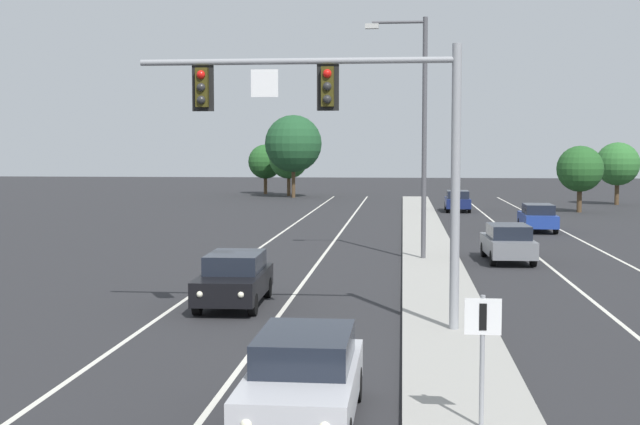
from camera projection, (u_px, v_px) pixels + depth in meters
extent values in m
cube|color=#9E9B93|center=(440.00, 296.00, 26.74)|extent=(2.40, 110.00, 0.15)
cube|color=silver|center=(316.00, 266.00, 34.15)|extent=(0.14, 100.00, 0.01)
cube|color=silver|center=(553.00, 269.00, 33.23)|extent=(0.14, 100.00, 0.01)
cube|color=silver|center=(235.00, 265.00, 34.47)|extent=(0.14, 100.00, 0.01)
cube|color=silver|center=(640.00, 270.00, 32.91)|extent=(0.14, 100.00, 0.01)
cylinder|color=gray|center=(455.00, 188.00, 21.28)|extent=(0.24, 0.24, 7.20)
cylinder|color=gray|center=(296.00, 61.00, 21.43)|extent=(8.08, 0.16, 0.16)
cube|color=black|center=(328.00, 87.00, 21.44)|extent=(0.56, 0.06, 1.20)
cube|color=#38330F|center=(328.00, 87.00, 21.40)|extent=(0.32, 0.32, 1.00)
sphere|color=red|center=(327.00, 73.00, 21.21)|extent=(0.22, 0.22, 0.22)
sphere|color=#282828|center=(327.00, 86.00, 21.23)|extent=(0.22, 0.22, 0.22)
sphere|color=#282828|center=(327.00, 99.00, 21.26)|extent=(0.22, 0.22, 0.22)
cube|color=black|center=(203.00, 88.00, 21.76)|extent=(0.56, 0.06, 1.20)
cube|color=#38330F|center=(203.00, 88.00, 21.72)|extent=(0.32, 0.32, 1.00)
sphere|color=red|center=(201.00, 75.00, 21.52)|extent=(0.22, 0.22, 0.22)
sphere|color=#282828|center=(201.00, 87.00, 21.55)|extent=(0.22, 0.22, 0.22)
sphere|color=#282828|center=(201.00, 100.00, 21.57)|extent=(0.22, 0.22, 0.22)
cube|color=white|center=(265.00, 83.00, 21.53)|extent=(0.70, 0.04, 0.70)
cylinder|color=gray|center=(482.00, 361.00, 13.87)|extent=(0.08, 0.08, 2.20)
cube|color=white|center=(483.00, 317.00, 13.79)|extent=(0.60, 0.03, 0.60)
cube|color=black|center=(483.00, 317.00, 13.77)|extent=(0.12, 0.01, 0.44)
cylinder|color=#4C4C51|center=(424.00, 139.00, 35.15)|extent=(0.20, 0.20, 10.00)
cylinder|color=#4C4C51|center=(399.00, 22.00, 34.89)|extent=(2.20, 0.12, 0.12)
cube|color=#B7B7B2|center=(372.00, 26.00, 35.01)|extent=(0.56, 0.28, 0.20)
cube|color=#B7B7BC|center=(304.00, 387.00, 14.43)|extent=(1.82, 4.41, 0.70)
cube|color=black|center=(305.00, 348.00, 14.61)|extent=(1.60, 2.38, 0.56)
sphere|color=#EAE5C6|center=(246.00, 424.00, 12.33)|extent=(0.18, 0.18, 0.18)
cylinder|color=black|center=(356.00, 384.00, 15.87)|extent=(0.22, 0.64, 0.64)
cylinder|color=black|center=(271.00, 382.00, 16.03)|extent=(0.22, 0.64, 0.64)
cube|color=black|center=(234.00, 284.00, 25.49)|extent=(1.90, 4.44, 0.70)
cube|color=black|center=(235.00, 262.00, 25.67)|extent=(1.64, 2.41, 0.56)
sphere|color=#EAE5C6|center=(241.00, 295.00, 23.28)|extent=(0.18, 0.18, 0.18)
sphere|color=#EAE5C6|center=(200.00, 294.00, 23.37)|extent=(0.18, 0.18, 0.18)
cylinder|color=black|center=(253.00, 305.00, 23.97)|extent=(0.23, 0.64, 0.64)
cylinder|color=black|center=(197.00, 304.00, 24.09)|extent=(0.23, 0.64, 0.64)
cylinder|color=black|center=(267.00, 287.00, 26.95)|extent=(0.23, 0.64, 0.64)
cylinder|color=black|center=(218.00, 287.00, 27.07)|extent=(0.23, 0.64, 0.64)
cube|color=slate|center=(508.00, 246.00, 35.48)|extent=(1.92, 4.45, 0.70)
cube|color=black|center=(509.00, 231.00, 35.21)|extent=(1.65, 2.42, 0.56)
sphere|color=#EAE5C6|center=(487.00, 239.00, 37.68)|extent=(0.18, 0.18, 0.18)
sphere|color=#EAE5C6|center=(513.00, 239.00, 37.60)|extent=(0.18, 0.18, 0.18)
cylinder|color=black|center=(484.00, 250.00, 37.05)|extent=(0.24, 0.65, 0.64)
cylinder|color=black|center=(521.00, 250.00, 36.94)|extent=(0.24, 0.65, 0.64)
cylinder|color=black|center=(493.00, 258.00, 34.07)|extent=(0.24, 0.65, 0.64)
cylinder|color=black|center=(533.00, 259.00, 33.96)|extent=(0.24, 0.65, 0.64)
cube|color=navy|center=(537.00, 220.00, 48.47)|extent=(1.89, 4.44, 0.70)
cube|color=black|center=(538.00, 209.00, 48.21)|extent=(1.63, 2.41, 0.56)
sphere|color=#EAE5C6|center=(523.00, 216.00, 50.69)|extent=(0.18, 0.18, 0.18)
sphere|color=#EAE5C6|center=(542.00, 216.00, 50.56)|extent=(0.18, 0.18, 0.18)
cylinder|color=black|center=(520.00, 223.00, 50.08)|extent=(0.23, 0.64, 0.64)
cylinder|color=black|center=(548.00, 224.00, 49.89)|extent=(0.23, 0.64, 0.64)
cylinder|color=black|center=(526.00, 228.00, 47.11)|extent=(0.23, 0.64, 0.64)
cylinder|color=black|center=(556.00, 228.00, 46.92)|extent=(0.23, 0.64, 0.64)
cube|color=#141E4C|center=(457.00, 203.00, 63.88)|extent=(1.87, 4.43, 0.70)
cube|color=black|center=(458.00, 194.00, 63.62)|extent=(1.62, 2.40, 0.56)
sphere|color=#EAE5C6|center=(449.00, 200.00, 66.10)|extent=(0.18, 0.18, 0.18)
sphere|color=#EAE5C6|center=(464.00, 200.00, 65.97)|extent=(0.18, 0.18, 0.18)
cylinder|color=black|center=(446.00, 206.00, 65.48)|extent=(0.23, 0.64, 0.64)
cylinder|color=black|center=(467.00, 206.00, 65.30)|extent=(0.23, 0.64, 0.64)
cylinder|color=black|center=(447.00, 208.00, 62.51)|extent=(0.23, 0.64, 0.64)
cylinder|color=black|center=(469.00, 209.00, 62.33)|extent=(0.23, 0.64, 0.64)
cylinder|color=#4C3823|center=(617.00, 193.00, 71.38)|extent=(0.36, 0.36, 1.99)
sphere|color=#2D6B2D|center=(618.00, 164.00, 71.19)|extent=(3.65, 3.65, 3.65)
cylinder|color=#4C3823|center=(265.00, 185.00, 88.36)|extent=(0.36, 0.36, 1.96)
sphere|color=#235623|center=(265.00, 162.00, 88.18)|extent=(3.58, 3.58, 3.58)
cylinder|color=#4C3823|center=(579.00, 200.00, 62.91)|extent=(0.36, 0.36, 1.87)
sphere|color=#235623|center=(580.00, 169.00, 62.73)|extent=(3.43, 3.43, 3.43)
cylinder|color=#4C3823|center=(293.00, 182.00, 81.90)|extent=(0.36, 0.36, 3.02)
sphere|color=#1E4C28|center=(293.00, 144.00, 81.61)|extent=(5.52, 5.52, 5.52)
cylinder|color=#4C3823|center=(289.00, 185.00, 84.75)|extent=(0.36, 0.36, 2.12)
sphere|color=#2D6B2D|center=(289.00, 159.00, 84.56)|extent=(3.88, 3.88, 3.88)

